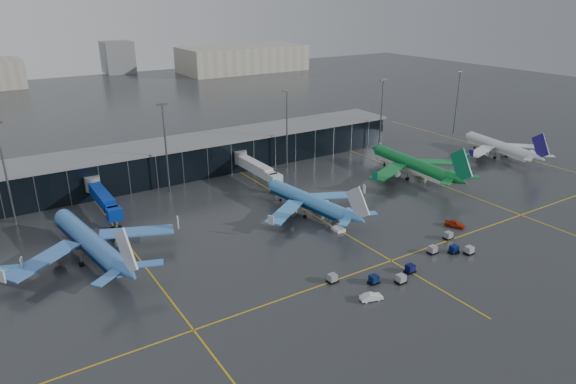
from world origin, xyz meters
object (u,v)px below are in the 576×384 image
airliner_arkefly (87,230)px  airliner_ba (499,140)px  airliner_klm_near (308,192)px  service_van_red (455,224)px  baggage_carts (417,261)px  mobile_airstair (338,227)px  service_van_white (371,297)px  airliner_aer_lingus (412,156)px

airliner_arkefly → airliner_ba: bearing=-8.1°
airliner_klm_near → airliner_ba: size_ratio=0.98×
airliner_arkefly → service_van_red: bearing=-30.0°
airliner_arkefly → airliner_klm_near: (52.87, -5.08, -0.84)m
baggage_carts → mobile_airstair: bearing=100.0°
airliner_ba → mobile_airstair: airliner_ba is taller
airliner_klm_near → baggage_carts: bearing=-90.3°
service_van_white → service_van_red: bearing=-56.0°
airliner_klm_near → service_van_white: size_ratio=8.71×
airliner_arkefly → airliner_ba: size_ratio=1.13×
airliner_ba → baggage_carts: airliner_ba is taller
service_van_white → airliner_arkefly: bearing=56.4°
service_van_red → mobile_airstair: bearing=128.7°
baggage_carts → airliner_ba: bearing=26.5°
airliner_ba → baggage_carts: 89.70m
airliner_klm_near → airliner_ba: airliner_ba is taller
service_van_red → airliner_klm_near: bearing=111.5°
airliner_klm_near → mobile_airstair: 13.48m
airliner_aer_lingus → service_van_white: 72.99m
mobile_airstair → airliner_aer_lingus: bearing=29.3°
airliner_ba → service_van_red: 67.05m
airliner_aer_lingus → baggage_carts: 56.78m
airliner_arkefly → airliner_klm_near: 53.12m
airliner_klm_near → baggage_carts: (4.20, -34.41, -5.05)m
service_van_red → airliner_ba: bearing=5.6°
airliner_aer_lingus → airliner_ba: size_ratio=1.13×
airliner_arkefly → service_van_red: (78.36, -31.26, -5.83)m
airliner_klm_near → service_van_white: bearing=-115.5°
airliner_arkefly → service_van_red: 84.57m
airliner_ba → service_van_red: (-58.84, -31.76, -5.08)m
airliner_ba → mobile_airstair: 86.06m
airliner_arkefly → mobile_airstair: size_ratio=12.56×
airliner_arkefly → airliner_ba: 137.20m
airliner_arkefly → mobile_airstair: 56.35m
airliner_aer_lingus → mobile_airstair: bearing=-151.9°
airliner_aer_lingus → service_van_white: (-56.29, -46.09, -5.96)m
airliner_klm_near → airliner_ba: (84.33, 5.58, 0.09)m
airliner_aer_lingus → service_van_red: (-17.71, -32.60, -5.86)m
airliner_aer_lingus → baggage_carts: bearing=-129.4°
airliner_klm_near → airliner_aer_lingus: size_ratio=0.87×
baggage_carts → mobile_airstair: size_ratio=10.58×
mobile_airstair → airliner_ba: bearing=17.7°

